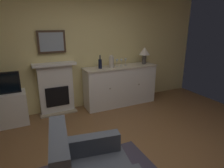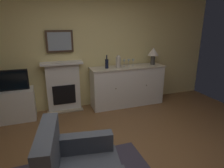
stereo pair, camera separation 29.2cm
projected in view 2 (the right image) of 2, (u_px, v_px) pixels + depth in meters
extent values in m
cube|color=brown|center=(126.00, 167.00, 2.73)|extent=(6.23, 4.52, 0.10)
cube|color=#EAD68C|center=(87.00, 47.00, 4.32)|extent=(6.23, 0.06, 2.72)
cube|color=white|center=(63.00, 88.00, 4.27)|extent=(0.70, 0.18, 1.05)
cube|color=tan|center=(66.00, 111.00, 4.33)|extent=(0.77, 0.20, 0.03)
cube|color=black|center=(64.00, 95.00, 4.22)|extent=(0.48, 0.02, 0.42)
cube|color=white|center=(62.00, 63.00, 4.08)|extent=(0.87, 0.27, 0.05)
cube|color=#473323|center=(60.00, 41.00, 4.01)|extent=(0.55, 0.03, 0.45)
cube|color=#8C99A8|center=(60.00, 41.00, 3.99)|extent=(0.47, 0.01, 0.37)
cube|color=white|center=(127.00, 86.00, 4.58)|extent=(1.70, 0.45, 0.90)
cube|color=beige|center=(128.00, 67.00, 4.45)|extent=(1.73, 0.48, 0.03)
sphere|color=brown|center=(116.00, 89.00, 4.24)|extent=(0.02, 0.02, 0.02)
sphere|color=brown|center=(146.00, 85.00, 4.47)|extent=(0.02, 0.02, 0.02)
cylinder|color=#4C4742|center=(153.00, 60.00, 4.61)|extent=(0.10, 0.10, 0.22)
cone|color=silver|center=(153.00, 52.00, 4.55)|extent=(0.26, 0.26, 0.18)
cylinder|color=black|center=(107.00, 64.00, 4.23)|extent=(0.08, 0.08, 0.20)
cylinder|color=black|center=(107.00, 57.00, 4.19)|extent=(0.03, 0.03, 0.09)
cylinder|color=silver|center=(124.00, 66.00, 4.43)|extent=(0.06, 0.06, 0.00)
cylinder|color=silver|center=(124.00, 64.00, 4.41)|extent=(0.01, 0.01, 0.09)
cone|color=silver|center=(124.00, 61.00, 4.39)|extent=(0.07, 0.07, 0.07)
cylinder|color=silver|center=(129.00, 66.00, 4.46)|extent=(0.06, 0.06, 0.00)
cylinder|color=silver|center=(129.00, 64.00, 4.44)|extent=(0.01, 0.01, 0.09)
cone|color=silver|center=(129.00, 61.00, 4.42)|extent=(0.07, 0.07, 0.07)
cylinder|color=silver|center=(133.00, 66.00, 4.49)|extent=(0.06, 0.06, 0.00)
cylinder|color=silver|center=(133.00, 64.00, 4.47)|extent=(0.01, 0.01, 0.09)
cone|color=silver|center=(133.00, 60.00, 4.45)|extent=(0.07, 0.07, 0.07)
cylinder|color=beige|center=(118.00, 62.00, 4.28)|extent=(0.11, 0.11, 0.24)
sphere|color=beige|center=(118.00, 57.00, 4.24)|extent=(0.08, 0.08, 0.08)
cube|color=white|center=(15.00, 105.00, 3.87)|extent=(0.75, 0.42, 0.63)
cube|color=black|center=(11.00, 80.00, 3.70)|extent=(0.62, 0.06, 0.40)
cube|color=black|center=(11.00, 81.00, 3.67)|extent=(0.57, 0.01, 0.35)
cube|color=#474C56|center=(48.00, 153.00, 1.88)|extent=(0.27, 0.78, 0.50)
cube|color=#474C56|center=(82.00, 143.00, 2.28)|extent=(0.73, 0.25, 0.22)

